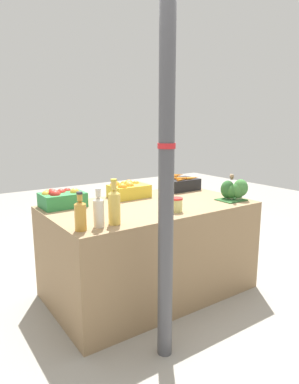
% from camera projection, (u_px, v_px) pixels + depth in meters
% --- Properties ---
extents(ground_plane, '(10.00, 10.00, 0.00)m').
position_uv_depth(ground_plane, '(150.00, 291.00, 2.91)').
color(ground_plane, gray).
extents(market_table, '(1.62, 0.94, 0.76)m').
position_uv_depth(market_table, '(150.00, 249.00, 2.83)').
color(market_table, '#937551').
rests_on(market_table, ground_plane).
extents(support_pole, '(0.10, 0.10, 2.32)m').
position_uv_depth(support_pole, '(166.00, 167.00, 1.89)').
color(support_pole, '#4C4C51').
rests_on(support_pole, ground_plane).
extents(apple_crate, '(0.33, 0.24, 0.15)m').
position_uv_depth(apple_crate, '(61.00, 198.00, 2.66)').
color(apple_crate, '#2D8442').
rests_on(apple_crate, market_table).
extents(orange_crate, '(0.33, 0.24, 0.15)m').
position_uv_depth(orange_crate, '(128.00, 189.00, 2.99)').
color(orange_crate, gold).
rests_on(orange_crate, market_table).
extents(carrot_crate, '(0.33, 0.24, 0.15)m').
position_uv_depth(carrot_crate, '(181.00, 184.00, 3.32)').
color(carrot_crate, black).
rests_on(carrot_crate, market_table).
extents(broccoli_pile, '(0.24, 0.20, 0.18)m').
position_uv_depth(broccoli_pile, '(234.00, 190.00, 2.89)').
color(broccoli_pile, '#2D602D').
rests_on(broccoli_pile, market_table).
extents(juice_bottle_amber, '(0.07, 0.07, 0.24)m').
position_uv_depth(juice_bottle_amber, '(80.00, 215.00, 2.07)').
color(juice_bottle_amber, gold).
rests_on(juice_bottle_amber, market_table).
extents(juice_bottle_cloudy, '(0.07, 0.07, 0.25)m').
position_uv_depth(juice_bottle_cloudy, '(99.00, 211.00, 2.13)').
color(juice_bottle_cloudy, beige).
rests_on(juice_bottle_cloudy, market_table).
extents(juice_bottle_golden, '(0.08, 0.08, 0.30)m').
position_uv_depth(juice_bottle_golden, '(114.00, 206.00, 2.19)').
color(juice_bottle_golden, gold).
rests_on(juice_bottle_golden, market_table).
extents(pickle_jar, '(0.10, 0.10, 0.10)m').
position_uv_depth(pickle_jar, '(176.00, 205.00, 2.52)').
color(pickle_jar, '#D1CC75').
rests_on(pickle_jar, market_table).
extents(sparrow_bird, '(0.10, 0.11, 0.05)m').
position_uv_depth(sparrow_bird, '(232.00, 176.00, 2.84)').
color(sparrow_bird, '#4C3D2D').
rests_on(sparrow_bird, broccoli_pile).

